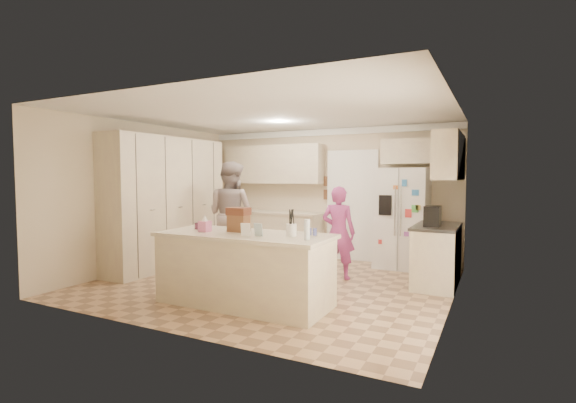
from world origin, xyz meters
The scene contains 41 objects.
floor centered at (0.00, 0.00, -0.01)m, with size 5.20×4.60×0.02m, color tan.
ceiling centered at (0.00, 0.00, 2.61)m, with size 5.20×4.60×0.02m, color white.
wall_back centered at (0.00, 2.31, 1.30)m, with size 5.20×0.02×2.60m, color beige.
wall_front centered at (0.00, -2.31, 1.30)m, with size 5.20×0.02×2.60m, color beige.
wall_left centered at (-2.61, 0.00, 1.30)m, with size 0.02×4.60×2.60m, color beige.
wall_right centered at (2.61, 0.00, 1.30)m, with size 0.02×4.60×2.60m, color beige.
crown_back centered at (0.00, 2.26, 2.53)m, with size 5.20×0.08×0.12m, color white.
pantry_bank centered at (-2.30, 0.20, 1.18)m, with size 0.60×2.60×2.35m, color #C3B29D.
back_base_cab centered at (-1.15, 2.00, 0.44)m, with size 2.20×0.60×0.88m, color #C3B29D.
back_countertop centered at (-1.15, 1.99, 0.90)m, with size 2.24×0.63×0.04m, color beige.
back_upper_cab centered at (-1.15, 2.12, 1.90)m, with size 2.20×0.35×0.80m, color #C3B29D.
doorway_opening centered at (0.55, 2.28, 1.05)m, with size 0.90×0.06×2.10m, color black.
doorway_casing centered at (0.55, 2.24, 1.05)m, with size 1.02×0.03×2.22m, color white.
wall_frame_upper centered at (0.02, 2.27, 1.55)m, with size 0.15×0.02×0.20m, color brown.
wall_frame_lower centered at (0.02, 2.27, 1.28)m, with size 0.15×0.02×0.20m, color brown.
refrigerator centered at (1.57, 1.99, 0.90)m, with size 0.90×0.70×1.80m, color white.
fridge_seam centered at (1.57, 1.64, 0.90)m, with size 0.01×0.02×1.78m, color gray.
fridge_dispenser centered at (1.35, 1.63, 1.15)m, with size 0.22×0.03×0.35m, color black.
fridge_handle_l centered at (1.52, 1.62, 1.05)m, with size 0.02×0.02×0.85m, color silver.
fridge_handle_r centered at (1.62, 1.62, 1.05)m, with size 0.02×0.02×0.85m, color silver.
over_fridge_cab centered at (1.65, 2.12, 2.10)m, with size 0.95×0.35×0.45m, color #C3B29D.
right_base_cab centered at (2.30, 1.00, 0.44)m, with size 0.60×1.20×0.88m, color #C3B29D.
right_countertop centered at (2.29, 1.00, 0.90)m, with size 0.63×1.24×0.04m, color #2D2B28.
right_upper_cab centered at (2.43, 1.20, 1.95)m, with size 0.35×1.50×0.70m, color #C3B29D.
coffee_maker centered at (2.25, 0.80, 1.07)m, with size 0.22×0.28×0.30m, color black.
island_base centered at (0.20, -1.10, 0.44)m, with size 2.20×0.90×0.88m, color #C3B29D.
island_top centered at (0.20, -1.10, 0.90)m, with size 2.28×0.96×0.05m, color beige.
utensil_crock centered at (0.85, -1.05, 1.00)m, with size 0.13×0.13×0.15m, color white.
tissue_box centered at (-0.35, -1.20, 1.00)m, with size 0.13×0.13×0.14m, color pink.
tissue_plume centered at (-0.35, -1.20, 1.10)m, with size 0.08×0.08×0.08m, color white.
dollhouse_body centered at (0.05, -1.00, 1.04)m, with size 0.26×0.18×0.22m, color brown.
dollhouse_roof centered at (0.05, -1.00, 1.20)m, with size 0.28×0.20×0.10m, color #592D1E.
jam_jar centered at (-0.60, -1.05, 0.97)m, with size 0.07×0.07×0.09m, color #59263F.
greeting_card_a centered at (0.35, -1.30, 1.01)m, with size 0.12×0.01×0.16m, color white.
greeting_card_b centered at (0.50, -1.25, 1.01)m, with size 0.12×0.01×0.16m, color silver.
water_bottle centered at (1.15, -1.25, 1.04)m, with size 0.07×0.07×0.24m, color silver.
shaker_salt centered at (1.02, -0.88, 0.97)m, with size 0.05×0.05×0.09m, color #434B9C.
shaker_pepper centered at (1.09, -0.88, 0.97)m, with size 0.05×0.05×0.09m, color #434B9C.
teen_boy centered at (-1.23, 0.68, 0.96)m, with size 0.93×0.72×1.91m, color gray.
teen_girl centered at (0.82, 0.73, 0.75)m, with size 0.55×0.36×1.50m, color #BB3F99.
fridge_magnets centered at (1.57, 1.63, 0.90)m, with size 0.76×0.02×1.44m, color tan, non-canonical shape.
Camera 1 is at (3.09, -5.59, 1.67)m, focal length 26.00 mm.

